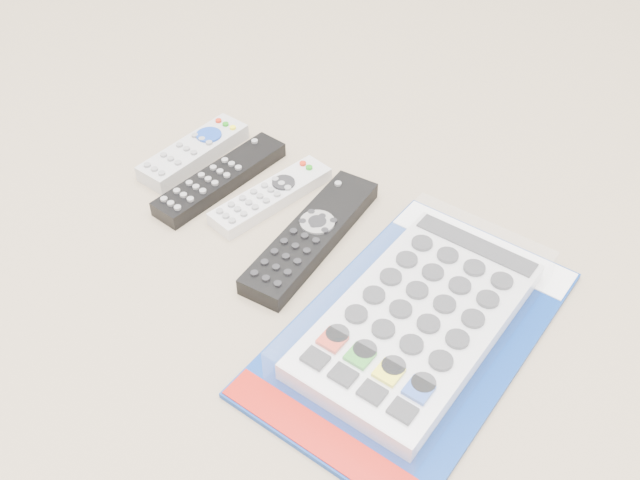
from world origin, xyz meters
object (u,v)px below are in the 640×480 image
Objects in this scene: remote_silver_dvd at (271,196)px; jumbo_remote_packaged at (418,317)px; remote_slim_black at (220,178)px; remote_large_black at (311,236)px; remote_small_grey at (194,152)px.

jumbo_remote_packaged is at bearing -6.18° from remote_silver_dvd.
remote_silver_dvd is 0.27m from jumbo_remote_packaged.
remote_slim_black is at bearing -160.60° from remote_silver_dvd.
jumbo_remote_packaged is (0.26, -0.07, 0.01)m from remote_silver_dvd.
remote_silver_dvd is at bearing 164.37° from jumbo_remote_packaged.
remote_silver_dvd is 0.75× the size of remote_large_black.
remote_large_black is at bearing -9.85° from remote_silver_dvd.
remote_silver_dvd is (0.07, 0.01, -0.00)m from remote_slim_black.
jumbo_remote_packaged is at bearing -19.17° from remote_large_black.
remote_small_grey is 0.41m from jumbo_remote_packaged.
remote_small_grey is at bearing 168.69° from jumbo_remote_packaged.
remote_small_grey is at bearing 164.97° from remote_large_black.
jumbo_remote_packaged is (0.41, -0.07, 0.01)m from remote_small_grey.
remote_small_grey reaches higher than remote_slim_black.
remote_small_grey is 0.24m from remote_large_black.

